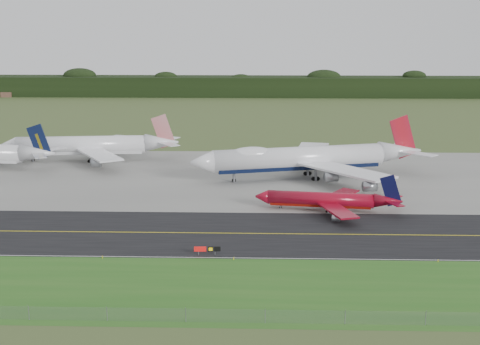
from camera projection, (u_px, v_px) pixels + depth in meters
name	position (u px, v px, depth m)	size (l,w,h in m)	color
ground	(237.00, 228.00, 147.76)	(600.00, 600.00, 0.00)	#3D4E24
grass_verge	(229.00, 289.00, 113.62)	(400.00, 30.00, 0.01)	#275F1C
taxiway	(236.00, 233.00, 143.86)	(400.00, 32.00, 0.02)	black
apron	(243.00, 176.00, 197.50)	(400.00, 78.00, 0.01)	gray
taxiway_centreline	(236.00, 233.00, 143.85)	(400.00, 0.40, 0.00)	gold
taxiway_edge_line	(233.00, 258.00, 128.73)	(400.00, 0.25, 0.00)	silver
perimeter_fence	(225.00, 316.00, 100.70)	(320.00, 0.10, 320.00)	slate
horizon_treeline	(253.00, 87.00, 413.60)	(700.00, 25.00, 12.00)	black
jet_ba_747	(307.00, 158.00, 193.71)	(69.47, 56.38, 17.72)	white
jet_red_737	(329.00, 200.00, 160.70)	(35.31, 28.55, 9.54)	maroon
jet_star_tail	(91.00, 146.00, 218.81)	(57.90, 48.15, 15.26)	white
taxiway_sign	(207.00, 249.00, 130.10)	(5.16, 0.48, 1.72)	slate
edge_marker_left	(102.00, 257.00, 128.49)	(0.16, 0.16, 0.50)	yellow
edge_marker_center	(234.00, 259.00, 127.71)	(0.16, 0.16, 0.50)	yellow
edge_marker_right	(438.00, 261.00, 126.51)	(0.16, 0.16, 0.50)	yellow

